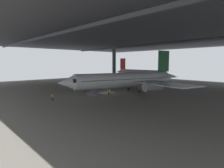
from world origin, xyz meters
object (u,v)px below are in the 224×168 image
at_px(airplane_main, 128,80).
at_px(crew_worker_by_stairs, 109,91).
at_px(boarding_stairs, 91,92).
at_px(baggage_tug, 142,86).
at_px(crew_worker_near_nose, 52,96).
at_px(airplane_distant, 139,73).

bearing_deg(airplane_main, crew_worker_by_stairs, -97.05).
xyz_separation_m(boarding_stairs, baggage_tug, (-0.35, 20.77, -0.21)).
distance_m(airplane_main, boarding_stairs, 10.79).
bearing_deg(crew_worker_near_nose, airplane_main, 82.09).
bearing_deg(boarding_stairs, crew_worker_near_nose, -88.71).
bearing_deg(baggage_tug, airplane_distant, 131.69).
bearing_deg(airplane_distant, airplane_main, -55.11).
xyz_separation_m(crew_worker_near_nose, crew_worker_by_stairs, (2.06, 14.13, -0.02)).
distance_m(crew_worker_near_nose, airplane_distant, 56.02).
bearing_deg(crew_worker_near_nose, boarding_stairs, 91.29).
bearing_deg(airplane_distant, crew_worker_near_nose, -69.53).
bearing_deg(crew_worker_by_stairs, crew_worker_near_nose, -98.29).
xyz_separation_m(airplane_main, airplane_distant, (-22.39, 32.12, -0.24)).
distance_m(airplane_main, baggage_tug, 11.71).
distance_m(crew_worker_near_nose, crew_worker_by_stairs, 14.28).
distance_m(airplane_distant, baggage_tug, 28.68).
bearing_deg(boarding_stairs, airplane_distant, 114.68).
height_order(airplane_main, baggage_tug, airplane_main).
bearing_deg(crew_worker_near_nose, baggage_tug, 91.07).
height_order(boarding_stairs, airplane_distant, airplane_distant).
height_order(airplane_main, airplane_distant, airplane_main).
relative_size(crew_worker_by_stairs, baggage_tug, 0.68).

